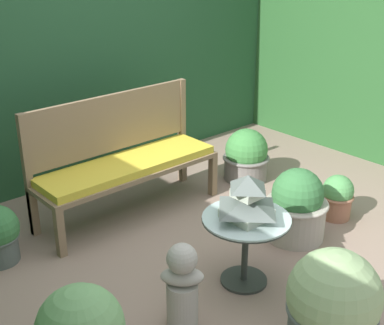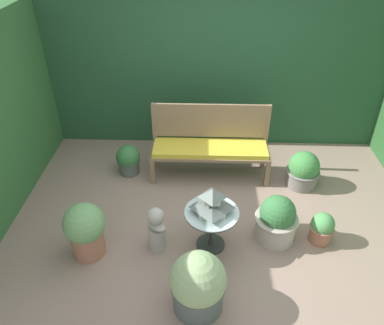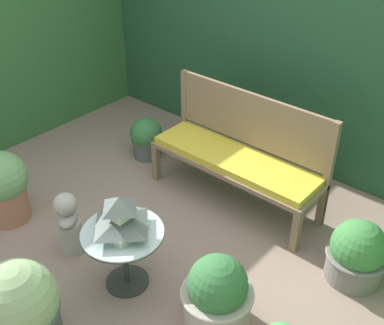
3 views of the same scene
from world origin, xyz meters
The scene contains 13 objects.
ground centered at (0.00, 0.00, 0.00)m, with size 30.00×30.00×0.00m, color gray.
foliage_hedge_back centered at (0.00, 2.35, 1.15)m, with size 6.40×0.91×2.30m, color #234C2D.
garden_bench centered at (-0.08, 0.97, 0.42)m, with size 1.62×0.49×0.49m.
bench_backrest centered at (-0.08, 1.20, 0.72)m, with size 1.62×0.06×1.01m.
patio_table centered at (-0.08, -0.37, 0.39)m, with size 0.60×0.60×0.50m.
pagoda_birdhouse centered at (-0.08, -0.37, 0.63)m, with size 0.36×0.36×0.31m.
garden_bust centered at (-0.68, -0.41, 0.28)m, with size 0.29×0.29×0.56m.
potted_plant_table_far centered at (-1.24, 1.00, 0.22)m, with size 0.34×0.34×0.44m.
potted_plant_bench_right centered at (1.19, 0.80, 0.24)m, with size 0.46×0.46×0.51m.
potted_plant_bench_left centered at (-0.21, -1.15, 0.31)m, with size 0.53×0.53×0.65m.
potted_plant_path_edge centered at (-1.43, -0.52, 0.35)m, with size 0.45×0.45×0.66m.
potted_plant_hedge_corner centered at (0.67, -0.22, 0.27)m, with size 0.50×0.50×0.58m.
potted_plant_patio_mid centered at (1.18, -0.25, 0.19)m, with size 0.28×0.28×0.39m.
Camera 2 is at (-0.19, -3.36, 3.21)m, focal length 35.00 mm.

